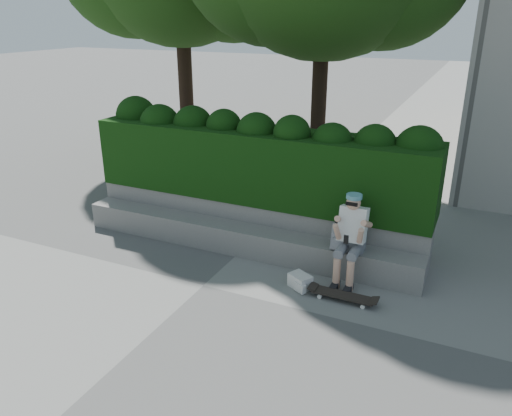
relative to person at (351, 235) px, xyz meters
The scene contains 8 objects.
ground 2.31m from the person, 150.77° to the right, with size 80.00×80.00×0.00m, color slate.
bench_ledge 1.99m from the person, behind, with size 6.00×0.45×0.45m, color gray.
planter_wall 2.05m from the person, 161.03° to the left, with size 6.00×0.50×0.75m, color gray.
hedge 2.19m from the person, 155.22° to the left, with size 6.00×1.00×1.20m, color black.
person is the anchor object (origin of this frame).
skateboard 0.91m from the person, 81.90° to the right, with size 0.89×0.23×0.09m.
backpack_plaid 0.21m from the person, 154.15° to the left, with size 0.27×0.15×0.40m, color #A5A4A9.
backpack_ground 1.01m from the person, 138.66° to the right, with size 0.32×0.23×0.21m, color silver.
Camera 1 is at (3.44, -5.56, 3.81)m, focal length 35.00 mm.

